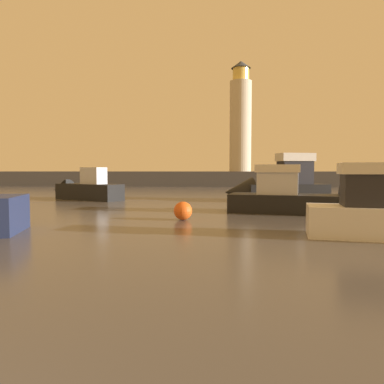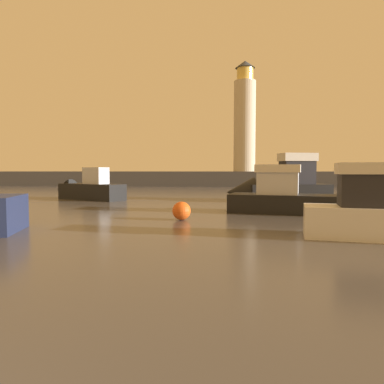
{
  "view_description": "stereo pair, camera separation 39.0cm",
  "coord_description": "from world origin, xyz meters",
  "views": [
    {
      "loc": [
        3.32,
        -1.03,
        2.45
      ],
      "look_at": [
        1.9,
        20.7,
        1.16
      ],
      "focal_mm": 33.84,
      "sensor_mm": 36.0,
      "label": 1
    },
    {
      "loc": [
        3.71,
        -1.0,
        2.45
      ],
      "look_at": [
        1.9,
        20.7,
        1.16
      ],
      "focal_mm": 33.84,
      "sensor_mm": 36.0,
      "label": 2
    }
  ],
  "objects": [
    {
      "name": "motorboat_0",
      "position": [
        8.09,
        28.4,
        1.15
      ],
      "size": [
        8.72,
        4.36,
        4.27
      ],
      "color": "black",
      "rests_on": "ground_plane"
    },
    {
      "name": "ground_plane",
      "position": [
        0.0,
        27.86,
        0.0
      ],
      "size": [
        220.0,
        220.0,
        0.0
      ],
      "primitive_type": "plane",
      "color": "#4C4742"
    },
    {
      "name": "breakwater",
      "position": [
        0.0,
        55.72,
        1.16
      ],
      "size": [
        63.61,
        4.86,
        2.32
      ],
      "primitive_type": "cube",
      "color": "#423F3D",
      "rests_on": "ground_plane"
    },
    {
      "name": "mooring_buoy",
      "position": [
        1.71,
        16.73,
        0.46
      ],
      "size": [
        0.92,
        0.92,
        0.92
      ],
      "primitive_type": "sphere",
      "color": "#EA5919",
      "rests_on": "ground_plane"
    },
    {
      "name": "motorboat_3",
      "position": [
        8.55,
        19.88,
        0.84
      ],
      "size": [
        8.56,
        4.1,
        3.33
      ],
      "color": "black",
      "rests_on": "ground_plane"
    },
    {
      "name": "motorboat_2",
      "position": [
        -8.04,
        29.1,
        0.85
      ],
      "size": [
        7.57,
        5.17,
        2.94
      ],
      "color": "black",
      "rests_on": "ground_plane"
    },
    {
      "name": "lighthouse",
      "position": [
        7.13,
        55.72,
        10.32
      ],
      "size": [
        3.34,
        3.34,
        16.89
      ],
      "color": "beige",
      "rests_on": "breakwater"
    }
  ]
}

